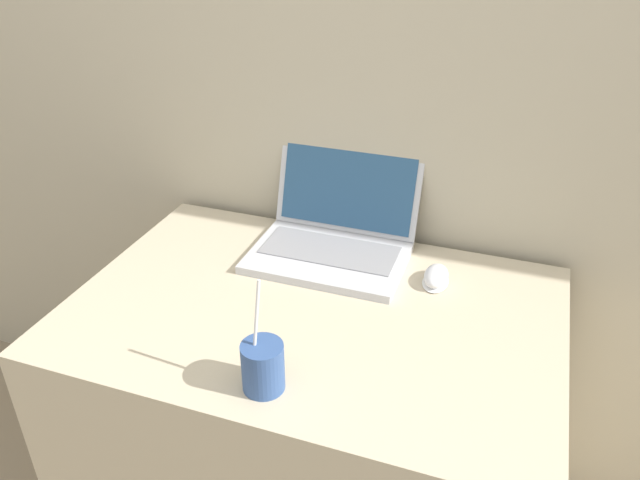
{
  "coord_description": "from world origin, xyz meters",
  "views": [
    {
      "loc": [
        0.37,
        -0.67,
        1.54
      ],
      "look_at": [
        -0.03,
        0.48,
        0.84
      ],
      "focal_mm": 35.0,
      "sensor_mm": 36.0,
      "label": 1
    }
  ],
  "objects": [
    {
      "name": "wall_back",
      "position": [
        0.0,
        0.73,
        1.25
      ],
      "size": [
        7.0,
        0.04,
        2.5
      ],
      "color": "#BCB299",
      "rests_on": "ground_plane"
    },
    {
      "name": "laptop",
      "position": [
        -0.03,
        0.59,
        0.81
      ],
      "size": [
        0.37,
        0.33,
        0.25
      ],
      "color": "silver",
      "rests_on": "desk"
    },
    {
      "name": "drink_cup",
      "position": [
        -0.0,
        0.09,
        0.8
      ],
      "size": [
        0.08,
        0.08,
        0.22
      ],
      "color": "#33518C",
      "rests_on": "desk"
    },
    {
      "name": "desk",
      "position": [
        0.0,
        0.35,
        0.38
      ],
      "size": [
        1.04,
        0.69,
        0.75
      ],
      "color": "beige",
      "rests_on": "ground_plane"
    },
    {
      "name": "computer_mouse",
      "position": [
        0.23,
        0.53,
        0.77
      ],
      "size": [
        0.06,
        0.09,
        0.04
      ],
      "color": "white",
      "rests_on": "desk"
    }
  ]
}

